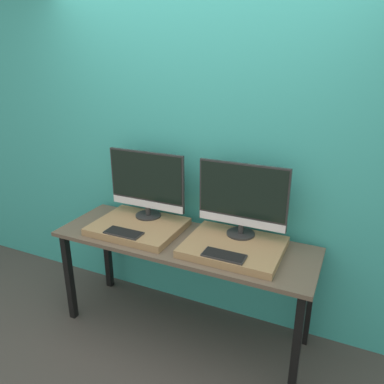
% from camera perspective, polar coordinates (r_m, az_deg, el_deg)
% --- Properties ---
extents(ground_plane, '(12.00, 12.00, 0.00)m').
position_cam_1_polar(ground_plane, '(2.91, -4.16, -23.55)').
color(ground_plane, '#423D38').
extents(wall_back, '(8.00, 0.04, 2.60)m').
position_cam_1_polar(wall_back, '(2.80, 1.88, 5.48)').
color(wall_back, teal).
rests_on(wall_back, ground_plane).
extents(workbench, '(1.87, 0.61, 0.78)m').
position_cam_1_polar(workbench, '(2.72, -1.40, -8.88)').
color(workbench, brown).
rests_on(workbench, ground_plane).
extents(wooden_riser_left, '(0.64, 0.51, 0.05)m').
position_cam_1_polar(wooden_riser_left, '(2.84, -8.19, -5.21)').
color(wooden_riser_left, '#99754C').
rests_on(wooden_riser_left, workbench).
extents(monitor_left, '(0.62, 0.20, 0.52)m').
position_cam_1_polar(monitor_left, '(2.84, -6.91, 1.43)').
color(monitor_left, '#282828').
rests_on(monitor_left, wooden_riser_left).
extents(keyboard_left, '(0.27, 0.12, 0.01)m').
position_cam_1_polar(keyboard_left, '(2.69, -10.39, -6.11)').
color(keyboard_left, '#2D2D2D').
rests_on(keyboard_left, wooden_riser_left).
extents(wooden_riser_right, '(0.64, 0.51, 0.05)m').
position_cam_1_polar(wooden_riser_right, '(2.55, 6.35, -8.31)').
color(wooden_riser_right, '#99754C').
rests_on(wooden_riser_right, workbench).
extents(monitor_right, '(0.62, 0.20, 0.52)m').
position_cam_1_polar(monitor_right, '(2.55, 7.68, -0.88)').
color(monitor_right, '#282828').
rests_on(monitor_right, wooden_riser_right).
extents(keyboard_right, '(0.27, 0.12, 0.01)m').
position_cam_1_polar(keyboard_right, '(2.37, 4.90, -9.59)').
color(keyboard_right, '#2D2D2D').
rests_on(keyboard_right, wooden_riser_right).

